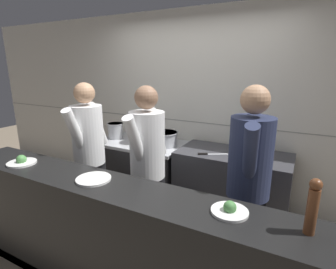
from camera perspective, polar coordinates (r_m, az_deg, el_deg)
ground_plane at (r=2.92m, az=-7.55°, el=-25.85°), size 14.00×14.00×0.00m
wall_back_tiled at (r=3.59m, az=5.79°, el=5.22°), size 8.00×0.06×2.60m
oven_range at (r=3.77m, az=-5.74°, el=-7.99°), size 1.22×0.71×0.87m
prep_counter at (r=3.29m, az=13.56°, el=-11.60°), size 1.28×0.65×0.91m
pass_counter at (r=2.38m, az=-12.26°, el=-21.60°), size 3.31×0.45×1.00m
stock_pot at (r=3.84m, az=-11.36°, el=0.91°), size 0.23×0.23×0.22m
sauce_pot at (r=3.55m, az=-6.37°, el=0.10°), size 0.26×0.26×0.23m
braising_pot at (r=3.41m, az=-0.74°, el=-0.85°), size 0.35×0.35×0.18m
mixing_bowl_steel at (r=3.04m, az=18.86°, el=-3.78°), size 0.21×0.21×0.10m
chefs_knife at (r=3.01m, az=9.12°, el=-4.22°), size 0.31×0.19×0.02m
plated_dish_main at (r=2.82m, az=-29.24°, el=-5.17°), size 0.26×0.26×0.09m
plated_dish_appetiser at (r=2.21m, az=-15.90°, el=-9.30°), size 0.28×0.28×0.02m
plated_dish_dessert at (r=1.74m, az=13.27°, el=-15.70°), size 0.23×0.23×0.08m
pepper_mill at (r=1.64m, az=28.97°, el=-13.39°), size 0.07×0.07×0.32m
chef_head_cook at (r=3.13m, az=-16.83°, el=-3.27°), size 0.41×0.75×1.72m
chef_sous at (r=2.65m, az=-4.47°, el=-5.98°), size 0.36×0.75×1.71m
chef_line at (r=2.33m, az=17.13°, el=-9.07°), size 0.41×0.77×1.75m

